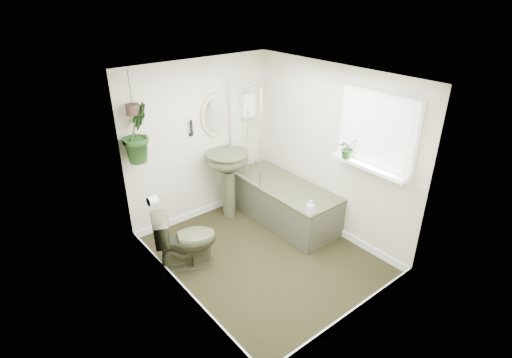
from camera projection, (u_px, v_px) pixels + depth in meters
floor at (263, 256)px, 5.16m from camera, size 2.30×2.80×0.02m
ceiling at (265, 75)px, 4.13m from camera, size 2.30×2.80×0.02m
wall_back at (200, 142)px, 5.63m from camera, size 2.30×0.02×2.30m
wall_front at (362, 228)px, 3.66m from camera, size 2.30×0.02×2.30m
wall_left at (175, 207)px, 3.99m from camera, size 0.02×2.80×2.30m
wall_right at (331, 152)px, 5.29m from camera, size 0.02×2.80×2.30m
skirting at (263, 253)px, 5.13m from camera, size 2.30×2.80×0.10m
bathtub at (284, 202)px, 5.82m from camera, size 0.72×1.72×0.58m
bath_screen at (245, 134)px, 5.54m from camera, size 0.04×0.72×1.40m
shower_box at (248, 105)px, 5.85m from camera, size 0.20×0.10×0.35m
oval_mirror at (215, 115)px, 5.59m from camera, size 0.46×0.03×0.62m
wall_sconce at (191, 128)px, 5.40m from camera, size 0.04×0.04×0.22m
toilet_roll_holder at (153, 201)px, 4.63m from camera, size 0.11×0.11×0.11m
window_recess at (377, 131)px, 4.54m from camera, size 0.08×1.00×0.90m
window_sill at (369, 166)px, 4.69m from camera, size 0.18×1.00×0.04m
window_blinds at (375, 132)px, 4.52m from camera, size 0.01×0.86×0.76m
toilet at (186, 240)px, 4.83m from camera, size 0.84×0.65×0.76m
pedestal_sink at (229, 184)px, 5.84m from camera, size 0.71×0.65×1.03m
sill_plant at (348, 148)px, 4.81m from camera, size 0.25×0.22×0.25m
hanging_plant at (136, 133)px, 4.80m from camera, size 0.50×0.51×0.72m
soap_bottle at (310, 207)px, 4.94m from camera, size 0.10×0.10×0.19m
hanging_pot at (133, 109)px, 4.67m from camera, size 0.16×0.16×0.12m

